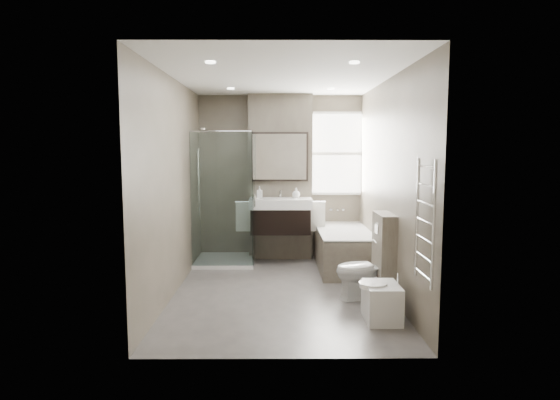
{
  "coord_description": "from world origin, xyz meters",
  "views": [
    {
      "loc": [
        -0.05,
        -5.66,
        1.76
      ],
      "look_at": [
        -0.02,
        0.15,
        1.12
      ],
      "focal_mm": 30.0,
      "sensor_mm": 36.0,
      "label": 1
    }
  ],
  "objects_px": {
    "vanity": "(281,215)",
    "bidet": "(381,301)",
    "bathtub": "(343,247)",
    "toilet": "(364,270)"
  },
  "relations": [
    {
      "from": "bathtub",
      "to": "toilet",
      "type": "xyz_separation_m",
      "value": [
        0.05,
        -1.41,
        0.03
      ]
    },
    {
      "from": "bathtub",
      "to": "toilet",
      "type": "distance_m",
      "value": 1.41
    },
    {
      "from": "bathtub",
      "to": "bidet",
      "type": "distance_m",
      "value": 2.12
    },
    {
      "from": "bathtub",
      "to": "bidet",
      "type": "relative_size",
      "value": 3.23
    },
    {
      "from": "vanity",
      "to": "bidet",
      "type": "relative_size",
      "value": 1.92
    },
    {
      "from": "toilet",
      "to": "bidet",
      "type": "bearing_deg",
      "value": -9.15
    },
    {
      "from": "bathtub",
      "to": "toilet",
      "type": "height_order",
      "value": "toilet"
    },
    {
      "from": "vanity",
      "to": "toilet",
      "type": "height_order",
      "value": "vanity"
    },
    {
      "from": "vanity",
      "to": "bathtub",
      "type": "relative_size",
      "value": 0.59
    },
    {
      "from": "toilet",
      "to": "bidet",
      "type": "xyz_separation_m",
      "value": [
        0.04,
        -0.71,
        -0.14
      ]
    }
  ]
}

